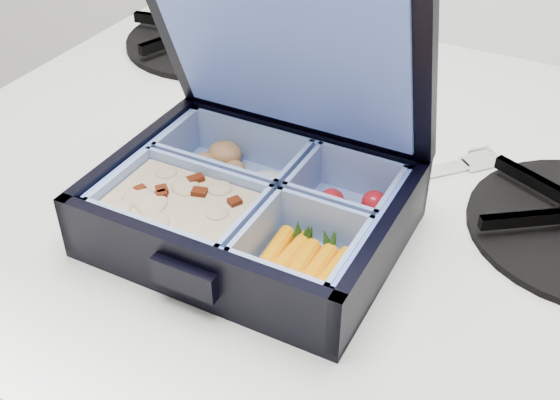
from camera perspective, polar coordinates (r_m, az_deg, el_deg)
The scene contains 3 objects.
bento_box at distance 0.50m, azimuth -2.33°, elevation -0.59°, with size 0.21×0.16×0.05m, color black, non-canonical shape.
burner_grate_rear at distance 0.80m, azimuth -5.59°, elevation 13.29°, with size 0.19×0.19×0.02m, color black.
fork at distance 0.57m, azimuth 9.06°, elevation 1.58°, with size 0.02×0.17×0.01m, color silver, non-canonical shape.
Camera 1 is at (-0.09, 1.19, 1.29)m, focal length 45.00 mm.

